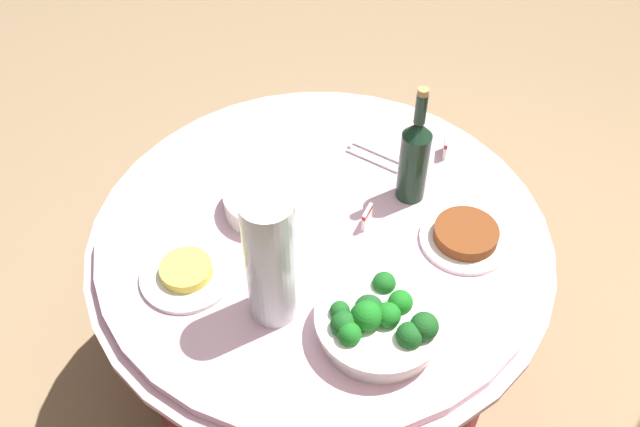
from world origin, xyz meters
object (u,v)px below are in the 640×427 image
Objects in this scene: broccoli_bowl at (379,321)px; food_plate_fried_egg at (187,273)px; serving_tongs at (373,156)px; wine_bottle at (414,158)px; label_placard_mid at (445,146)px; label_placard_front at (367,216)px; decorative_fruit_vase at (271,267)px; plate_stack at (266,201)px; food_plate_stir_fry at (465,236)px.

broccoli_bowl reaches higher than food_plate_fried_egg.
broccoli_bowl is 0.57m from serving_tongs.
wine_bottle is 0.21m from label_placard_mid.
label_placard_front and label_placard_mid have the same top height.
broccoli_bowl is 0.82× the size of decorative_fruit_vase.
decorative_fruit_vase is at bearing -1.77° from label_placard_front.
label_placard_front is at bearing 117.16° from plate_stack.
broccoli_bowl is 0.83× the size of wine_bottle.
decorative_fruit_vase is 0.35m from label_placard_front.
food_plate_fried_egg is (0.50, -0.44, -0.00)m from food_plate_stir_fry.
wine_bottle is 6.11× the size of label_placard_mid.
decorative_fruit_vase is 0.69m from label_placard_mid.
label_placard_front is at bearing -139.23° from broccoli_bowl.
broccoli_bowl is 0.44m from wine_bottle.
wine_bottle reaches higher than food_plate_stir_fry.
decorative_fruit_vase is 0.51m from food_plate_stir_fry.
food_plate_stir_fry is at bearing 116.87° from plate_stack.
wine_bottle is at bearing 176.07° from decorative_fruit_vase.
food_plate_fried_egg is at bearing -8.68° from serving_tongs.
wine_bottle is at bearing -155.05° from broccoli_bowl.
decorative_fruit_vase is at bearing 45.56° from plate_stack.
food_plate_stir_fry is (0.05, 0.19, -0.11)m from wine_bottle.
wine_bottle reaches higher than broccoli_bowl.
label_placard_mid is (-0.68, 0.02, -0.12)m from decorative_fruit_vase.
plate_stack is (-0.12, -0.44, -0.02)m from broccoli_bowl.
label_placard_front reaches higher than food_plate_fried_egg.
plate_stack reaches higher than label_placard_front.
serving_tongs is at bearing -142.78° from broccoli_bowl.
decorative_fruit_vase reaches higher than wine_bottle.
food_plate_stir_fry is at bearing 41.20° from label_placard_mid.
food_plate_stir_fry is 0.31m from label_placard_mid.
wine_bottle reaches higher than label_placard_front.
label_placard_mid is (-0.58, -0.20, -0.02)m from broccoli_bowl.
broccoli_bowl is 0.62m from label_placard_mid.
decorative_fruit_vase is 6.18× the size of label_placard_mid.
serving_tongs is at bearing -167.05° from decorative_fruit_vase.
broccoli_bowl is 0.46m from food_plate_fried_egg.
food_plate_stir_fry is at bearing 76.18° from wine_bottle.
broccoli_bowl is 0.32m from label_placard_front.
label_placard_front is (-0.12, 0.23, 0.00)m from plate_stack.
wine_bottle is at bearing -103.82° from food_plate_stir_fry.
serving_tongs is 0.61m from food_plate_fried_egg.
wine_bottle is 0.99× the size of decorative_fruit_vase.
food_plate_fried_egg is 0.45m from label_placard_front.
wine_bottle reaches higher than label_placard_mid.
broccoli_bowl reaches higher than label_placard_mid.
plate_stack reaches higher than food_plate_stir_fry.
broccoli_bowl is 5.09× the size of label_placard_front.
serving_tongs is at bearing 163.99° from plate_stack.
label_placard_mid is (-0.19, -0.01, -0.10)m from wine_bottle.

